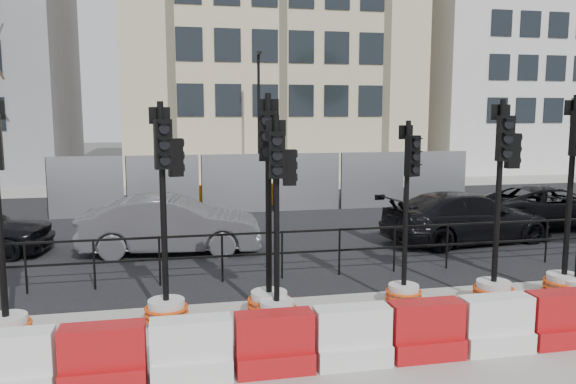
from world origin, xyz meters
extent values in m
plane|color=#51514C|center=(0.00, 0.00, 0.00)|extent=(120.00, 120.00, 0.00)
cube|color=gray|center=(0.00, -3.00, 0.01)|extent=(40.00, 6.00, 0.02)
cube|color=black|center=(0.00, 7.00, 0.01)|extent=(40.00, 14.00, 0.03)
cube|color=gray|center=(0.00, 16.00, 0.01)|extent=(40.00, 4.00, 0.02)
cube|color=#BBAF89|center=(2.00, 22.00, 9.00)|extent=(15.00, 10.00, 18.00)
cube|color=silver|center=(17.00, 22.00, 8.00)|extent=(12.00, 9.00, 16.00)
cylinder|color=black|center=(-6.00, 1.20, 0.50)|extent=(0.04, 0.04, 1.00)
cylinder|color=black|center=(-4.80, 1.20, 0.50)|extent=(0.04, 0.04, 1.00)
cylinder|color=black|center=(-3.60, 1.20, 0.50)|extent=(0.04, 0.04, 1.00)
cylinder|color=black|center=(-2.40, 1.20, 0.50)|extent=(0.04, 0.04, 1.00)
cylinder|color=black|center=(-1.20, 1.20, 0.50)|extent=(0.04, 0.04, 1.00)
cylinder|color=black|center=(0.00, 1.20, 0.50)|extent=(0.04, 0.04, 1.00)
cylinder|color=black|center=(1.20, 1.20, 0.50)|extent=(0.04, 0.04, 1.00)
cylinder|color=black|center=(2.40, 1.20, 0.50)|extent=(0.04, 0.04, 1.00)
cylinder|color=black|center=(3.60, 1.20, 0.50)|extent=(0.04, 0.04, 1.00)
cylinder|color=black|center=(4.80, 1.20, 0.50)|extent=(0.04, 0.04, 1.00)
cube|color=black|center=(0.00, 1.20, 0.98)|extent=(18.00, 0.04, 0.04)
cube|color=black|center=(0.00, 1.20, 0.55)|extent=(18.00, 0.04, 0.04)
cube|color=gray|center=(-6.00, 9.00, 1.00)|extent=(2.30, 0.05, 2.00)
cylinder|color=black|center=(-7.15, 9.00, 1.00)|extent=(0.05, 0.05, 2.00)
cube|color=gray|center=(-3.60, 9.00, 1.00)|extent=(2.30, 0.05, 2.00)
cylinder|color=black|center=(-4.75, 9.00, 1.00)|extent=(0.05, 0.05, 2.00)
cube|color=gray|center=(-1.20, 9.00, 1.00)|extent=(2.30, 0.05, 2.00)
cylinder|color=black|center=(-2.35, 9.00, 1.00)|extent=(0.05, 0.05, 2.00)
cube|color=gray|center=(1.20, 9.00, 1.00)|extent=(2.30, 0.05, 2.00)
cylinder|color=black|center=(0.05, 9.00, 1.00)|extent=(0.05, 0.05, 2.00)
cube|color=gray|center=(3.60, 9.00, 1.00)|extent=(2.30, 0.05, 2.00)
cylinder|color=black|center=(2.45, 9.00, 1.00)|extent=(0.05, 0.05, 2.00)
cube|color=gray|center=(6.00, 9.00, 1.00)|extent=(2.30, 0.05, 2.00)
cylinder|color=black|center=(4.85, 9.00, 1.00)|extent=(0.05, 0.05, 2.00)
cube|color=orange|center=(-4.00, 10.50, 0.40)|extent=(1.00, 0.40, 0.80)
cube|color=orange|center=(-2.00, 10.50, 0.40)|extent=(1.00, 0.40, 0.80)
cube|color=orange|center=(0.00, 10.50, 0.40)|extent=(1.00, 0.40, 0.80)
cube|color=orange|center=(2.00, 10.50, 0.40)|extent=(1.00, 0.40, 0.80)
cube|color=orange|center=(4.00, 10.50, 0.40)|extent=(1.00, 0.40, 0.80)
cylinder|color=black|center=(0.50, 15.00, 3.00)|extent=(0.12, 0.12, 6.00)
cube|color=black|center=(0.50, 14.75, 5.90)|extent=(0.12, 0.50, 0.12)
cube|color=silver|center=(-5.25, -2.80, 0.55)|extent=(1.00, 0.35, 0.50)
cube|color=#B6150E|center=(-4.20, -2.80, 0.15)|extent=(1.00, 0.50, 0.30)
cube|color=#B6150E|center=(-4.20, -2.80, 0.55)|extent=(1.00, 0.35, 0.50)
cube|color=silver|center=(-3.15, -2.80, 0.15)|extent=(1.00, 0.50, 0.30)
cube|color=silver|center=(-3.15, -2.80, 0.55)|extent=(1.00, 0.35, 0.50)
cube|color=#B6150E|center=(-2.10, -2.80, 0.15)|extent=(1.00, 0.50, 0.30)
cube|color=#B6150E|center=(-2.10, -2.80, 0.55)|extent=(1.00, 0.35, 0.50)
cube|color=silver|center=(-1.05, -2.80, 0.15)|extent=(1.00, 0.50, 0.30)
cube|color=silver|center=(-1.05, -2.80, 0.55)|extent=(1.00, 0.35, 0.50)
cube|color=#B6150E|center=(0.00, -2.80, 0.15)|extent=(1.00, 0.50, 0.30)
cube|color=#B6150E|center=(0.00, -2.80, 0.55)|extent=(1.00, 0.35, 0.50)
cube|color=silver|center=(1.05, -2.80, 0.15)|extent=(1.00, 0.50, 0.30)
cube|color=silver|center=(1.05, -2.80, 0.55)|extent=(1.00, 0.35, 0.50)
cube|color=#B6150E|center=(2.10, -2.80, 0.15)|extent=(1.00, 0.50, 0.30)
cube|color=#B6150E|center=(2.10, -2.80, 0.55)|extent=(1.00, 0.35, 0.50)
cylinder|color=beige|center=(-5.73, -1.15, 0.22)|extent=(0.59, 0.59, 0.43)
torus|color=#D8410B|center=(-5.73, -1.15, 0.13)|extent=(0.71, 0.71, 0.05)
torus|color=#D8410B|center=(-5.73, -1.15, 0.22)|extent=(0.71, 0.71, 0.05)
torus|color=#D8410B|center=(-5.73, -1.15, 0.30)|extent=(0.71, 0.71, 0.05)
cylinder|color=beige|center=(-3.47, -0.87, 0.21)|extent=(0.57, 0.57, 0.43)
torus|color=#D8410B|center=(-3.47, -0.87, 0.13)|extent=(0.69, 0.69, 0.05)
torus|color=#D8410B|center=(-3.47, -0.87, 0.21)|extent=(0.69, 0.69, 0.05)
torus|color=#D8410B|center=(-3.47, -0.87, 0.30)|extent=(0.69, 0.69, 0.05)
cylinder|color=black|center=(-3.47, -0.87, 1.91)|extent=(0.10, 0.10, 3.19)
cube|color=black|center=(-3.44, -1.00, 2.87)|extent=(0.28, 0.20, 0.74)
cylinder|color=black|center=(-3.42, -1.08, 2.64)|extent=(0.17, 0.09, 0.16)
cylinder|color=black|center=(-3.42, -1.08, 2.87)|extent=(0.17, 0.09, 0.16)
cylinder|color=black|center=(-3.42, -1.08, 3.10)|extent=(0.17, 0.09, 0.16)
cube|color=black|center=(-3.48, -0.81, 3.29)|extent=(0.32, 0.10, 0.26)
cube|color=black|center=(-3.26, -0.82, 2.66)|extent=(0.24, 0.18, 0.58)
cylinder|color=beige|center=(-1.82, -0.84, 0.22)|extent=(0.60, 0.60, 0.44)
torus|color=#D8410B|center=(-1.82, -0.84, 0.13)|extent=(0.72, 0.72, 0.06)
torus|color=#D8410B|center=(-1.82, -0.84, 0.22)|extent=(0.72, 0.72, 0.06)
torus|color=#D8410B|center=(-1.82, -0.84, 0.31)|extent=(0.72, 0.72, 0.06)
cylinder|color=black|center=(-1.82, -0.84, 1.99)|extent=(0.10, 0.10, 3.31)
cube|color=black|center=(-1.85, -0.97, 2.98)|extent=(0.29, 0.21, 0.77)
cylinder|color=black|center=(-1.87, -1.06, 2.74)|extent=(0.17, 0.09, 0.17)
cylinder|color=black|center=(-1.87, -1.06, 2.98)|extent=(0.17, 0.09, 0.17)
cylinder|color=black|center=(-1.87, -1.06, 3.22)|extent=(0.17, 0.09, 0.17)
cube|color=black|center=(-1.81, -0.78, 3.42)|extent=(0.33, 0.11, 0.26)
cylinder|color=beige|center=(-1.76, -1.19, 0.20)|extent=(0.54, 0.54, 0.40)
torus|color=#D8410B|center=(-1.76, -1.19, 0.12)|extent=(0.65, 0.65, 0.05)
torus|color=#D8410B|center=(-1.76, -1.19, 0.20)|extent=(0.65, 0.65, 0.05)
torus|color=#D8410B|center=(-1.76, -1.19, 0.28)|extent=(0.65, 0.65, 0.05)
cylinder|color=black|center=(-1.76, -1.19, 1.80)|extent=(0.09, 0.09, 3.01)
cube|color=black|center=(-1.77, -1.31, 2.71)|extent=(0.25, 0.17, 0.70)
cylinder|color=black|center=(-1.78, -1.39, 2.49)|extent=(0.16, 0.07, 0.15)
cylinder|color=black|center=(-1.78, -1.39, 2.71)|extent=(0.16, 0.07, 0.15)
cylinder|color=black|center=(-1.78, -1.39, 2.93)|extent=(0.16, 0.07, 0.15)
cube|color=black|center=(-1.75, -1.13, 3.11)|extent=(0.30, 0.06, 0.24)
cube|color=black|center=(-1.56, -1.22, 2.51)|extent=(0.21, 0.15, 0.55)
cylinder|color=beige|center=(0.55, -0.79, 0.19)|extent=(0.53, 0.53, 0.39)
torus|color=#D8410B|center=(0.55, -0.79, 0.12)|extent=(0.63, 0.63, 0.05)
torus|color=#D8410B|center=(0.55, -0.79, 0.19)|extent=(0.63, 0.63, 0.05)
torus|color=#D8410B|center=(0.55, -0.79, 0.27)|extent=(0.63, 0.63, 0.05)
cylinder|color=black|center=(0.55, -0.79, 1.75)|extent=(0.09, 0.09, 2.92)
cube|color=black|center=(0.59, -0.90, 2.63)|extent=(0.26, 0.20, 0.68)
cylinder|color=black|center=(0.62, -0.97, 2.41)|extent=(0.15, 0.09, 0.15)
cylinder|color=black|center=(0.62, -0.97, 2.63)|extent=(0.15, 0.09, 0.15)
cylinder|color=black|center=(0.62, -0.97, 2.84)|extent=(0.15, 0.09, 0.15)
cube|color=black|center=(0.53, -0.73, 3.02)|extent=(0.29, 0.12, 0.23)
cylinder|color=beige|center=(2.12, -1.05, 0.22)|extent=(0.58, 0.58, 0.43)
torus|color=#D8410B|center=(2.12, -1.05, 0.13)|extent=(0.70, 0.70, 0.05)
torus|color=#D8410B|center=(2.12, -1.05, 0.22)|extent=(0.70, 0.70, 0.05)
torus|color=#D8410B|center=(2.12, -1.05, 0.30)|extent=(0.70, 0.70, 0.05)
cylinder|color=black|center=(2.12, -1.05, 1.94)|extent=(0.10, 0.10, 3.24)
cube|color=black|center=(2.10, -1.18, 2.92)|extent=(0.27, 0.17, 0.76)
cylinder|color=black|center=(2.10, -1.26, 2.68)|extent=(0.17, 0.07, 0.16)
cylinder|color=black|center=(2.10, -1.26, 2.92)|extent=(0.17, 0.07, 0.16)
cylinder|color=black|center=(2.10, -1.26, 3.15)|extent=(0.17, 0.07, 0.16)
cube|color=black|center=(2.12, -0.99, 3.35)|extent=(0.33, 0.06, 0.26)
cube|color=black|center=(2.33, -1.07, 2.70)|extent=(0.23, 0.16, 0.59)
cylinder|color=beige|center=(3.59, -0.95, 0.22)|extent=(0.60, 0.60, 0.44)
torus|color=#D8410B|center=(3.59, -0.95, 0.13)|extent=(0.72, 0.72, 0.06)
torus|color=#D8410B|center=(3.59, -0.95, 0.22)|extent=(0.72, 0.72, 0.06)
torus|color=#D8410B|center=(3.59, -0.95, 0.31)|extent=(0.72, 0.72, 0.06)
cylinder|color=black|center=(3.59, -0.95, 1.99)|extent=(0.10, 0.10, 3.32)
cube|color=black|center=(3.59, -0.88, 3.43)|extent=(0.33, 0.05, 0.27)
cylinder|color=beige|center=(3.69, -1.15, 0.20)|extent=(0.54, 0.54, 0.40)
torus|color=#D8410B|center=(3.69, -1.15, 0.12)|extent=(0.64, 0.64, 0.05)
torus|color=#D8410B|center=(3.69, -1.15, 0.20)|extent=(0.64, 0.64, 0.05)
torus|color=#D8410B|center=(3.69, -1.15, 0.28)|extent=(0.64, 0.64, 0.05)
imported|color=#49494E|center=(-3.36, 3.87, 0.70)|extent=(2.31, 4.51, 1.39)
imported|color=black|center=(4.12, 3.45, 0.66)|extent=(3.05, 5.05, 1.32)
imported|color=black|center=(7.56, 4.70, 0.62)|extent=(2.11, 4.47, 1.24)
camera|label=1|loc=(-3.33, -9.57, 3.31)|focal=35.00mm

